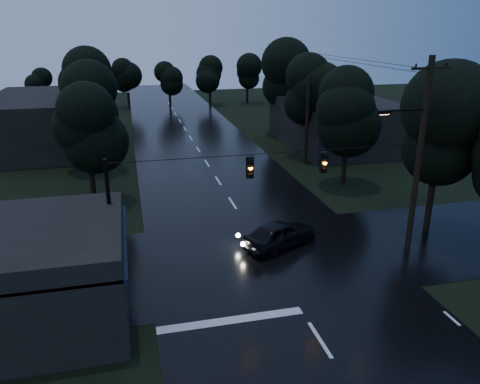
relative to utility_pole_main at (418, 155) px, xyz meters
name	(u,v)px	position (x,y,z in m)	size (l,w,h in m)	color
main_road	(207,164)	(-7.41, 19.00, -5.26)	(12.00, 120.00, 0.02)	black
cross_street	(267,257)	(-7.41, 1.00, -5.26)	(60.00, 9.00, 0.02)	black
building_far_right	(338,123)	(6.59, 23.00, -3.06)	(10.00, 14.00, 4.40)	black
building_far_left	(48,121)	(-21.41, 29.00, -2.76)	(10.00, 16.00, 5.00)	black
utility_pole_main	(418,155)	(0.00, 0.00, 0.00)	(3.50, 0.30, 10.00)	black
utility_pole_far	(307,119)	(0.89, 17.00, -1.38)	(2.00, 0.30, 7.50)	black
anchor_pole_left	(111,225)	(-14.91, 0.00, -2.26)	(0.18, 0.18, 6.00)	black
span_signals	(287,164)	(-6.85, -0.01, -0.01)	(15.00, 0.37, 1.12)	black
tree_corner_near	(440,129)	(2.59, 2.00, 0.74)	(4.48, 4.48, 9.44)	black
tree_left_a	(86,127)	(-16.41, 11.00, -0.02)	(3.92, 3.92, 8.26)	black
tree_left_b	(85,103)	(-17.01, 19.00, 0.36)	(4.20, 4.20, 8.85)	black
tree_left_c	(85,84)	(-17.61, 29.00, 0.74)	(4.48, 4.48, 9.44)	black
tree_right_a	(348,110)	(1.59, 11.00, 0.36)	(4.20, 4.20, 8.85)	black
tree_right_b	(314,90)	(2.19, 19.00, 0.74)	(4.48, 4.48, 9.44)	black
tree_right_c	(284,75)	(2.79, 29.00, 1.11)	(4.76, 4.76, 10.03)	black
car	(280,234)	(-6.38, 2.02, -4.52)	(1.74, 4.32, 1.47)	black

